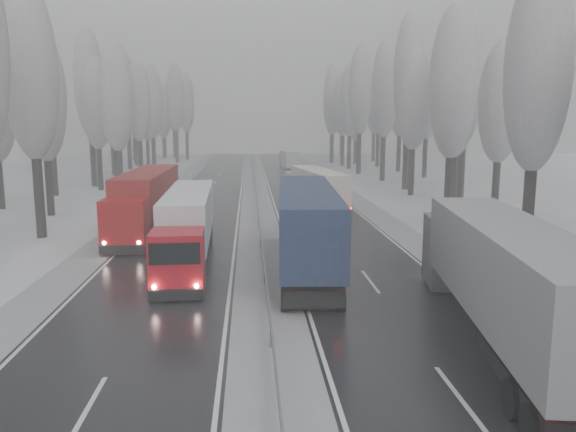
{
  "coord_description": "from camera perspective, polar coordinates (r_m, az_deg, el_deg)",
  "views": [
    {
      "loc": [
        -0.72,
        -14.68,
        7.82
      ],
      "look_at": [
        1.63,
        19.12,
        2.2
      ],
      "focal_mm": 35.0,
      "sensor_mm": 36.0,
      "label": 1
    }
  ],
  "objects": [
    {
      "name": "truck_cream_box",
      "position": [
        51.06,
        2.75,
        3.07
      ],
      "size": [
        4.27,
        14.71,
        3.74
      ],
      "rotation": [
        0.0,
        0.0,
        0.14
      ],
      "color": "#ACAB99",
      "rests_on": "ground"
    },
    {
      "name": "tree_68",
      "position": [
        85.33,
        -14.96,
        11.07
      ],
      "size": [
        3.6,
        3.6,
        16.65
      ],
      "color": "black",
      "rests_on": "ground"
    },
    {
      "name": "tree_70",
      "position": [
        95.22,
        -13.66,
        11.09
      ],
      "size": [
        3.6,
        3.6,
        17.09
      ],
      "color": "black",
      "rests_on": "ground"
    },
    {
      "name": "tree_22",
      "position": [
        62.89,
        12.67,
        11.4
      ],
      "size": [
        3.6,
        3.6,
        15.86
      ],
      "color": "black",
      "rests_on": "ground"
    },
    {
      "name": "truck_red_white",
      "position": [
        32.52,
        -10.14,
        -0.53
      ],
      "size": [
        2.92,
        15.36,
        3.92
      ],
      "rotation": [
        0.0,
        0.0,
        0.03
      ],
      "color": "#AB0913",
      "rests_on": "ground"
    },
    {
      "name": "tree_71",
      "position": [
        100.09,
        -16.05,
        11.81
      ],
      "size": [
        3.6,
        3.6,
        19.61
      ],
      "color": "black",
      "rests_on": "ground"
    },
    {
      "name": "tree_21",
      "position": [
        57.89,
        17.62,
        13.13
      ],
      "size": [
        3.6,
        3.6,
        18.62
      ],
      "color": "black",
      "rests_on": "ground"
    },
    {
      "name": "ground",
      "position": [
        16.65,
        -1.09,
        -18.6
      ],
      "size": [
        260.0,
        260.0,
        0.0
      ],
      "primitive_type": "plane",
      "color": "white",
      "rests_on": "ground"
    },
    {
      "name": "truck_grey_tarp",
      "position": [
        21.49,
        20.74,
        -5.26
      ],
      "size": [
        5.08,
        17.56,
        4.47
      ],
      "rotation": [
        0.0,
        0.0,
        -0.14
      ],
      "color": "#49494E",
      "rests_on": "ground"
    },
    {
      "name": "tree_29",
      "position": [
        93.95,
        11.34,
        11.59
      ],
      "size": [
        3.6,
        3.6,
        18.11
      ],
      "color": "black",
      "rests_on": "ground"
    },
    {
      "name": "tree_19",
      "position": [
        50.23,
        20.79,
        10.64
      ],
      "size": [
        3.6,
        3.6,
        14.57
      ],
      "color": "black",
      "rests_on": "ground"
    },
    {
      "name": "tree_66",
      "position": [
        79.01,
        -17.01,
        10.48
      ],
      "size": [
        3.6,
        3.6,
        15.23
      ],
      "color": "black",
      "rests_on": "ground"
    },
    {
      "name": "tree_39",
      "position": [
        137.25,
        5.46,
        10.48
      ],
      "size": [
        3.6,
        3.6,
        16.19
      ],
      "color": "black",
      "rests_on": "ground"
    },
    {
      "name": "tree_26",
      "position": [
        78.24,
        9.78,
        12.42
      ],
      "size": [
        3.6,
        3.6,
        18.78
      ],
      "color": "black",
      "rests_on": "ground"
    },
    {
      "name": "tree_63",
      "position": [
        65.96,
        -23.13,
        11.35
      ],
      "size": [
        3.6,
        3.6,
        16.88
      ],
      "color": "black",
      "rests_on": "ground"
    },
    {
      "name": "tree_58",
      "position": [
        41.94,
        -24.73,
        13.07
      ],
      "size": [
        3.6,
        3.6,
        17.21
      ],
      "color": "black",
      "rests_on": "ground"
    },
    {
      "name": "shoulder_left",
      "position": [
        46.34,
        -15.72,
        -0.63
      ],
      "size": [
        2.4,
        200.0,
        0.04
      ],
      "primitive_type": "cube",
      "color": "#A3A7AB",
      "rests_on": "ground"
    },
    {
      "name": "tree_18",
      "position": [
        44.5,
        16.46,
        12.75
      ],
      "size": [
        3.6,
        3.6,
        16.58
      ],
      "color": "black",
      "rests_on": "ground"
    },
    {
      "name": "tree_76",
      "position": [
        124.19,
        -10.33,
        11.18
      ],
      "size": [
        3.6,
        3.6,
        18.55
      ],
      "color": "black",
      "rests_on": "ground"
    },
    {
      "name": "tree_34",
      "position": [
        112.27,
        4.55,
        11.2
      ],
      "size": [
        3.6,
        3.6,
        17.63
      ],
      "color": "black",
      "rests_on": "ground"
    },
    {
      "name": "truck_red_red",
      "position": [
        41.83,
        -14.25,
        1.86
      ],
      "size": [
        2.75,
        16.93,
        4.33
      ],
      "rotation": [
        0.0,
        0.0,
        -0.0
      ],
      "color": "#990809",
      "rests_on": "ground"
    },
    {
      "name": "tree_37",
      "position": [
        127.3,
        7.36,
        10.58
      ],
      "size": [
        3.6,
        3.6,
        16.37
      ],
      "color": "black",
      "rests_on": "ground"
    },
    {
      "name": "box_truck_distant",
      "position": [
        99.53,
        0.15,
        5.8
      ],
      "size": [
        3.25,
        8.31,
        3.03
      ],
      "rotation": [
        0.0,
        0.0,
        0.1
      ],
      "color": "#B1B5B9",
      "rests_on": "ground"
    },
    {
      "name": "tree_67",
      "position": [
        83.25,
        -17.38,
        11.21
      ],
      "size": [
        3.6,
        3.6,
        17.09
      ],
      "color": "black",
      "rests_on": "ground"
    },
    {
      "name": "tree_24",
      "position": [
        68.5,
        12.16,
        13.71
      ],
      "size": [
        3.6,
        3.6,
        20.49
      ],
      "color": "black",
      "rests_on": "ground"
    },
    {
      "name": "truck_blue_box",
      "position": [
        30.12,
        1.83,
        -0.51
      ],
      "size": [
        3.77,
        17.69,
        4.51
      ],
      "rotation": [
        0.0,
        0.0,
        -0.06
      ],
      "color": "#1A1B41",
      "rests_on": "ground"
    },
    {
      "name": "tree_79",
      "position": [
        135.46,
        -12.51,
        10.55
      ],
      "size": [
        3.6,
        3.6,
        17.07
      ],
      "color": "black",
      "rests_on": "ground"
    },
    {
      "name": "tree_69",
      "position": [
        90.32,
        -17.61,
        11.93
      ],
      "size": [
        3.6,
        3.6,
        19.35
      ],
      "color": "black",
      "rests_on": "ground"
    },
    {
      "name": "median_guardrail",
      "position": [
        45.26,
        -3.01,
        0.22
      ],
      "size": [
        0.12,
        200.0,
        0.76
      ],
      "color": "slate",
      "rests_on": "ground"
    },
    {
      "name": "tree_72",
      "position": [
        104.83,
        -14.2,
        10.2
      ],
      "size": [
        3.6,
        3.6,
        15.11
      ],
      "color": "black",
      "rests_on": "ground"
    },
    {
      "name": "tree_20",
      "position": [
        53.26,
        16.84,
        11.52
      ],
      "size": [
        3.6,
        3.6,
        15.71
      ],
      "color": "black",
      "rests_on": "ground"
    },
    {
      "name": "tree_38",
      "position": [
        132.9,
        4.53,
        11.02
      ],
      "size": [
        3.6,
        3.6,
        17.97
      ],
      "color": "black",
      "rests_on": "ground"
    },
    {
      "name": "median_slush",
      "position": [
        45.37,
        -3.0,
        -0.5
      ],
      "size": [
        3.0,
        200.0,
        0.04
      ],
      "primitive_type": "cube",
      "color": "#A3A7AB",
      "rests_on": "ground"
    },
    {
      "name": "tree_28",
      "position": [
        88.43,
        7.33,
        12.47
      ],
      "size": [
        3.6,
        3.6,
        19.62
      ],
      "color": "black",
      "rests_on": "ground"
    },
    {
      "name": "tree_36",
      "position": [
        122.25,
        4.48,
        11.83
      ],
      "size": [
        3.6,
        3.6,
        20.23
      ],
      "color": "black",
      "rests_on": "ground"
    },
    {
      "name": "tree_78",
      "position": [
        131.17,
        -11.57,
        11.32
      ],
      "size": [
        3.6,
        3.6,
        19.55
      ],
      "color": "black",
      "rests_on": "ground"
    },
    {
      "name": "tree_73",
      "position": [
        109.33,
        -15.37,
        10.81
      ],
      "size": [
        3.6,
        3.6,
        17.22
      ],
      "color": "black",
      "rests_on": "ground"
    },
    {
      "name": "tree_31",
      "position": [
        103.12,
        9.22,
        11.61
      ],
      "size": [
        3.6,
        3.6,
        18.58
      ],
      "color": "black",
      "rests_on": "ground"
    },
    {
      "name": "tree_16",
      "position": [
        34.32,
        24.07,
        13.38
      ],
      "size": [
        3.6,
        3.6,
        16.53
      ],
      "color": "black",
      "rests_on": "ground"
    },
    {
      "name": "tree_65",
      "position": [
        74.12,
        -19.57,
        12.54
      ],
      "size": [
        3.6,
        3.6,
        19.48
      ],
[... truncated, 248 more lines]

